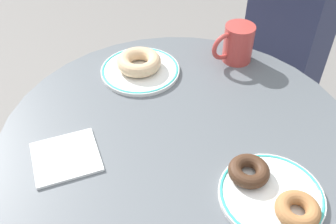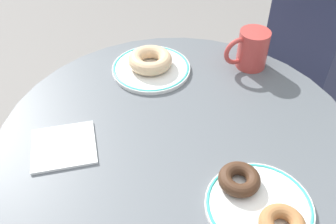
% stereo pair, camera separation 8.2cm
% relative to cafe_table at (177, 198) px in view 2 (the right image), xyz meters
% --- Properties ---
extents(cafe_table, '(0.78, 0.78, 0.73)m').
position_rel_cafe_table_xyz_m(cafe_table, '(0.00, 0.00, 0.00)').
color(cafe_table, '#565B60').
rests_on(cafe_table, ground).
extents(plate_left, '(0.20, 0.20, 0.01)m').
position_rel_cafe_table_xyz_m(plate_left, '(-0.23, 0.06, 0.24)').
color(plate_left, white).
rests_on(plate_left, cafe_table).
extents(plate_right, '(0.20, 0.20, 0.01)m').
position_rel_cafe_table_xyz_m(plate_right, '(0.23, 0.03, 0.24)').
color(plate_right, white).
rests_on(plate_right, cafe_table).
extents(donut_glazed, '(0.16, 0.16, 0.03)m').
position_rel_cafe_table_xyz_m(donut_glazed, '(-0.24, 0.06, 0.26)').
color(donut_glazed, '#E0B789').
rests_on(donut_glazed, plate_left).
extents(donut_chocolate, '(0.11, 0.11, 0.03)m').
position_rel_cafe_table_xyz_m(donut_chocolate, '(0.18, 0.02, 0.26)').
color(donut_chocolate, '#422819').
rests_on(donut_chocolate, plate_right).
extents(paper_napkin, '(0.16, 0.16, 0.01)m').
position_rel_cafe_table_xyz_m(paper_napkin, '(-0.09, -0.23, 0.24)').
color(paper_napkin, white).
rests_on(paper_napkin, cafe_table).
extents(coffee_mug, '(0.08, 0.12, 0.10)m').
position_rel_cafe_table_xyz_m(coffee_mug, '(-0.12, 0.29, 0.29)').
color(coffee_mug, '#B73D38').
rests_on(coffee_mug, cafe_table).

